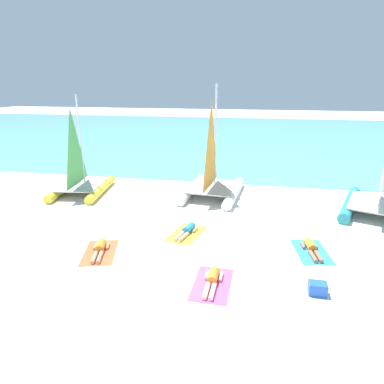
{
  "coord_description": "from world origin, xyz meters",
  "views": [
    {
      "loc": [
        2.7,
        -8.95,
        5.71
      ],
      "look_at": [
        0.0,
        4.61,
        1.2
      ],
      "focal_mm": 31.22,
      "sensor_mm": 36.0,
      "label": 1
    }
  ],
  "objects": [
    {
      "name": "towel_center_left",
      "position": [
        0.12,
        2.9,
        0.01
      ],
      "size": [
        1.52,
        2.11,
        0.01
      ],
      "primitive_type": "cube",
      "rotation": [
        0.0,
        0.0,
        -0.24
      ],
      "color": "yellow",
      "rests_on": "ground"
    },
    {
      "name": "sailboat_teal",
      "position": [
        8.21,
        6.63,
        0.86
      ],
      "size": [
        4.14,
        5.13,
        5.8
      ],
      "rotation": [
        0.0,
        0.0,
        -0.34
      ],
      "color": "teal",
      "rests_on": "ground"
    },
    {
      "name": "sunbather_center_left",
      "position": [
        0.13,
        2.96,
        0.13
      ],
      "size": [
        0.75,
        1.56,
        0.3
      ],
      "rotation": [
        0.0,
        0.0,
        -0.24
      ],
      "color": "#268CCC",
      "rests_on": "towel_center_left"
    },
    {
      "name": "sunbather_leftmost",
      "position": [
        -2.59,
        0.85,
        0.13
      ],
      "size": [
        0.8,
        1.55,
        0.3
      ],
      "rotation": [
        0.0,
        0.0,
        0.27
      ],
      "color": "orange",
      "rests_on": "towel_leftmost"
    },
    {
      "name": "towel_leftmost",
      "position": [
        -2.57,
        0.78,
        0.01
      ],
      "size": [
        1.57,
        2.13,
        0.01
      ],
      "primitive_type": "cube",
      "rotation": [
        0.0,
        0.0,
        0.27
      ],
      "color": "#EA5933",
      "rests_on": "ground"
    },
    {
      "name": "ocean_water",
      "position": [
        0.0,
        30.24,
        0.03
      ],
      "size": [
        120.0,
        40.0,
        0.05
      ],
      "primitive_type": "cube",
      "color": "#5BB2C1",
      "rests_on": "ground"
    },
    {
      "name": "cooler_box",
      "position": [
        4.6,
        -0.28,
        0.18
      ],
      "size": [
        0.5,
        0.36,
        0.36
      ],
      "primitive_type": "cube",
      "color": "blue",
      "rests_on": "ground"
    },
    {
      "name": "towel_rightmost",
      "position": [
        4.8,
        2.31,
        0.01
      ],
      "size": [
        1.37,
        2.04,
        0.01
      ],
      "primitive_type": "cube",
      "rotation": [
        0.0,
        0.0,
        0.15
      ],
      "color": "#338CD8",
      "rests_on": "ground"
    },
    {
      "name": "sunbather_center_right",
      "position": [
        1.61,
        -0.33,
        0.13
      ],
      "size": [
        0.55,
        1.56,
        0.3
      ],
      "rotation": [
        0.0,
        0.0,
        -0.02
      ],
      "color": "orange",
      "rests_on": "towel_center_right"
    },
    {
      "name": "ground_plane",
      "position": [
        0.0,
        10.0,
        0.0
      ],
      "size": [
        120.0,
        120.0,
        0.0
      ],
      "primitive_type": "plane",
      "color": "white"
    },
    {
      "name": "sunbather_rightmost",
      "position": [
        4.79,
        2.37,
        0.13
      ],
      "size": [
        0.64,
        1.57,
        0.3
      ],
      "rotation": [
        0.0,
        0.0,
        0.15
      ],
      "color": "orange",
      "rests_on": "towel_rightmost"
    },
    {
      "name": "sailboat_yellow",
      "position": [
        -6.58,
        6.86,
        0.77
      ],
      "size": [
        3.07,
        4.28,
        5.17
      ],
      "rotation": [
        0.0,
        0.0,
        0.14
      ],
      "color": "yellow",
      "rests_on": "ground"
    },
    {
      "name": "sailboat_white",
      "position": [
        0.46,
        7.76,
        0.85
      ],
      "size": [
        3.15,
        4.6,
        5.71
      ],
      "rotation": [
        0.0,
        0.0,
        -0.08
      ],
      "color": "white",
      "rests_on": "ground"
    },
    {
      "name": "towel_center_right",
      "position": [
        1.61,
        -0.39,
        0.01
      ],
      "size": [
        1.14,
        1.92,
        0.01
      ],
      "primitive_type": "cube",
      "rotation": [
        0.0,
        0.0,
        -0.02
      ],
      "color": "#D84C99",
      "rests_on": "ground"
    }
  ]
}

